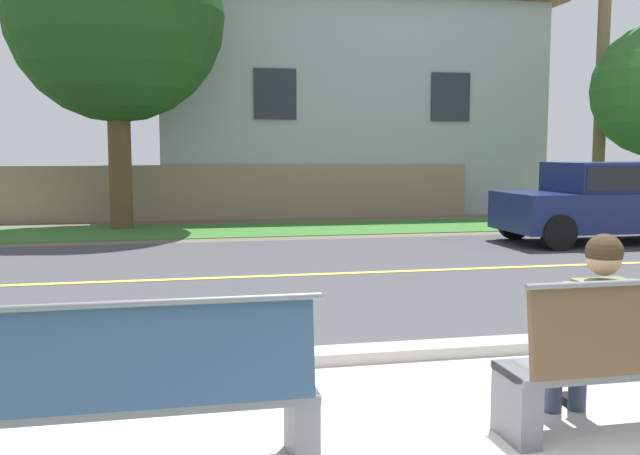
# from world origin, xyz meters

# --- Properties ---
(ground_plane) EXTENTS (140.00, 140.00, 0.00)m
(ground_plane) POSITION_xyz_m (0.00, 8.00, 0.00)
(ground_plane) COLOR #665B4C
(curb_edge) EXTENTS (44.00, 0.30, 0.11)m
(curb_edge) POSITION_xyz_m (0.00, 2.35, 0.06)
(curb_edge) COLOR #ADA89E
(curb_edge) RESTS_ON ground_plane
(street_asphalt) EXTENTS (52.00, 8.00, 0.01)m
(street_asphalt) POSITION_xyz_m (0.00, 6.50, 0.00)
(street_asphalt) COLOR #424247
(street_asphalt) RESTS_ON ground_plane
(road_centre_line) EXTENTS (48.00, 0.14, 0.01)m
(road_centre_line) POSITION_xyz_m (0.00, 6.50, 0.01)
(road_centre_line) COLOR #E0CC4C
(road_centre_line) RESTS_ON ground_plane
(far_verge_grass) EXTENTS (48.00, 2.80, 0.02)m
(far_verge_grass) POSITION_xyz_m (0.00, 12.47, 0.01)
(far_verge_grass) COLOR #38702D
(far_verge_grass) RESTS_ON ground_plane
(bench_left) EXTENTS (2.00, 0.48, 1.01)m
(bench_left) POSITION_xyz_m (-1.59, 0.48, 0.46)
(bench_left) COLOR slate
(bench_left) RESTS_ON ground_plane
(seated_person_olive) EXTENTS (0.52, 0.68, 1.25)m
(seated_person_olive) POSITION_xyz_m (1.21, 0.66, 0.68)
(seated_person_olive) COLOR #333D56
(seated_person_olive) RESTS_ON ground_plane
(car_navy_near) EXTENTS (4.30, 1.86, 1.54)m
(car_navy_near) POSITION_xyz_m (6.92, 8.90, 0.85)
(car_navy_near) COLOR navy
(car_navy_near) RESTS_ON ground_plane
(garden_wall) EXTENTS (13.00, 0.36, 1.40)m
(garden_wall) POSITION_xyz_m (0.03, 15.19, 0.70)
(garden_wall) COLOR gray
(garden_wall) RESTS_ON ground_plane
(house_across_street) EXTENTS (11.54, 6.91, 6.45)m
(house_across_street) POSITION_xyz_m (3.72, 18.39, 3.27)
(house_across_street) COLOR #A3ADB2
(house_across_street) RESTS_ON ground_plane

